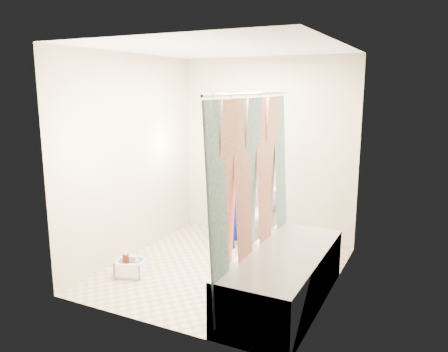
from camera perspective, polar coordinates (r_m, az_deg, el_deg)
The scene contains 14 objects.
floor at distance 5.01m, azimuth -0.14°, elevation -12.15°, with size 2.60×2.60×0.00m, color tan.
ceiling at distance 4.60m, azimuth -0.16°, elevation 16.38°, with size 2.40×2.60×0.02m, color white.
wall_back at distance 5.84m, azimuth 5.58°, elevation 3.47°, with size 2.40×0.02×2.40m, color #BAAE8F.
wall_front at distance 3.57m, azimuth -9.54°, elevation -1.76°, with size 2.40×0.02×2.40m, color #BAAE8F.
wall_left at distance 5.30m, azimuth -11.85°, elevation 2.47°, with size 0.02×2.60×2.40m, color #BAAE8F.
wall_right at distance 4.27m, azimuth 14.42°, elevation 0.21°, with size 0.02×2.60×2.40m, color #BAAE8F.
bathtub at distance 4.24m, azimuth 7.78°, elevation -12.84°, with size 0.70×1.75×0.50m.
curtain_rod at distance 3.98m, azimuth 3.87°, elevation 10.63°, with size 0.02×0.02×1.90m, color silver.
shower_curtain at distance 4.10m, azimuth 3.70°, elevation -2.46°, with size 0.06×1.75×1.80m, color white.
toilet at distance 5.82m, azimuth 4.59°, elevation -5.11°, with size 0.39×0.69×0.70m, color white.
tank_lid at distance 5.71m, azimuth 3.96°, elevation -4.78°, with size 0.43×0.19×0.03m, color white.
tank_internals at distance 5.90m, azimuth 5.36°, elevation -1.48°, with size 0.17×0.07×0.23m.
plumber at distance 5.54m, azimuth 0.89°, elevation -0.90°, with size 0.60×0.39×1.64m, color navy.
cleaning_caddy at distance 4.93m, azimuth -12.00°, elevation -11.75°, with size 0.35×0.31×0.23m.
Camera 1 is at (2.05, -4.10, 2.01)m, focal length 35.00 mm.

